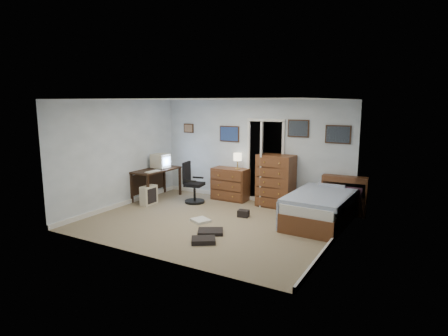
# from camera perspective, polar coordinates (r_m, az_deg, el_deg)

# --- Properties ---
(floor) EXTENTS (5.00, 4.00, 0.02)m
(floor) POSITION_cam_1_polar(r_m,az_deg,el_deg) (7.83, -2.01, -8.27)
(floor) COLOR gray
(floor) RESTS_ON ground
(computer_desk) EXTENTS (0.64, 1.34, 0.77)m
(computer_desk) POSITION_cam_1_polar(r_m,az_deg,el_deg) (9.73, -10.66, -1.14)
(computer_desk) COLOR black
(computer_desk) RESTS_ON floor
(crt_monitor) EXTENTS (0.41, 0.38, 0.37)m
(crt_monitor) POSITION_cam_1_polar(r_m,az_deg,el_deg) (9.71, -9.65, 1.06)
(crt_monitor) COLOR beige
(crt_monitor) RESTS_ON computer_desk
(keyboard) EXTENTS (0.16, 0.41, 0.02)m
(keyboard) POSITION_cam_1_polar(r_m,az_deg,el_deg) (9.26, -10.80, -0.52)
(keyboard) COLOR beige
(keyboard) RESTS_ON computer_desk
(pc_tower) EXTENTS (0.22, 0.43, 0.46)m
(pc_tower) POSITION_cam_1_polar(r_m,az_deg,el_deg) (9.22, -11.39, -4.09)
(pc_tower) COLOR beige
(pc_tower) RESTS_ON floor
(office_chair) EXTENTS (0.56, 0.56, 1.01)m
(office_chair) POSITION_cam_1_polar(r_m,az_deg,el_deg) (9.22, -4.84, -2.91)
(office_chair) COLOR black
(office_chair) RESTS_ON floor
(media_stack) EXTENTS (0.15, 0.15, 0.72)m
(media_stack) POSITION_cam_1_polar(r_m,az_deg,el_deg) (10.79, -6.36, -1.19)
(media_stack) COLOR maroon
(media_stack) RESTS_ON floor
(low_dresser) EXTENTS (0.91, 0.46, 0.81)m
(low_dresser) POSITION_cam_1_polar(r_m,az_deg,el_deg) (9.45, 0.97, -2.45)
(low_dresser) COLOR brown
(low_dresser) RESTS_ON floor
(table_lamp) EXTENTS (0.20, 0.20, 0.39)m
(table_lamp) POSITION_cam_1_polar(r_m,az_deg,el_deg) (9.23, 2.08, 1.63)
(table_lamp) COLOR gold
(table_lamp) RESTS_ON low_dresser
(doorway) EXTENTS (0.96, 1.12, 2.05)m
(doorway) POSITION_cam_1_polar(r_m,az_deg,el_deg) (9.42, 7.01, 1.13)
(doorway) COLOR black
(doorway) RESTS_ON floor
(tall_dresser) EXTENTS (0.87, 0.55, 1.24)m
(tall_dresser) POSITION_cam_1_polar(r_m,az_deg,el_deg) (8.88, 7.89, -1.97)
(tall_dresser) COLOR brown
(tall_dresser) RESTS_ON floor
(headboard_bookcase) EXTENTS (0.97, 0.31, 0.86)m
(headboard_bookcase) POSITION_cam_1_polar(r_m,az_deg,el_deg) (8.59, 17.81, -3.86)
(headboard_bookcase) COLOR brown
(headboard_bookcase) RESTS_ON floor
(bed) EXTENTS (1.20, 2.15, 0.69)m
(bed) POSITION_cam_1_polar(r_m,az_deg,el_deg) (7.97, 14.61, -5.74)
(bed) COLOR brown
(bed) RESTS_ON floor
(wall_posters) EXTENTS (4.38, 0.04, 0.60)m
(wall_posters) POSITION_cam_1_polar(r_m,az_deg,el_deg) (8.98, 7.70, 5.47)
(wall_posters) COLOR #331E11
(wall_posters) RESTS_ON floor
(floor_clutter) EXTENTS (1.18, 2.05, 0.15)m
(floor_clutter) POSITION_cam_1_polar(r_m,az_deg,el_deg) (7.32, -1.63, -9.16)
(floor_clutter) COLOR black
(floor_clutter) RESTS_ON floor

